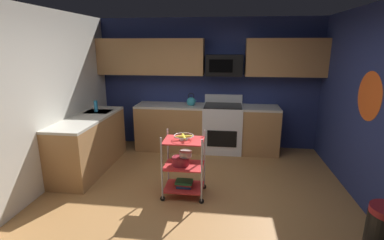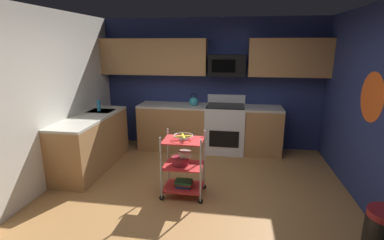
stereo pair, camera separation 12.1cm
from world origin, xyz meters
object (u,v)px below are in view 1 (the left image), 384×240
Objects in this scene: oven_range at (222,128)px; microwave at (224,65)px; rolling_cart at (184,165)px; dish_soap_bottle at (96,106)px; trash_can at (384,240)px; kettle at (191,101)px; book_stack at (184,183)px; mixing_bowl_large at (181,161)px; mixing_bowl_small at (185,154)px; fruit_bowl at (184,137)px.

microwave reaches higher than oven_range.
dish_soap_bottle is (-1.76, 1.09, 0.57)m from rolling_cart.
trash_can is at bearing -29.32° from rolling_cart.
kettle is 3.81m from trash_can.
book_stack is at bearing -85.66° from kettle.
mixing_bowl_large is at bearing 180.00° from rolling_cart.
kettle is at bearing -170.23° from microwave.
oven_range reaches higher than mixing_bowl_small.
fruit_bowl is at bearing -0.00° from mixing_bowl_large.
fruit_bowl is 1.08× the size of mixing_bowl_large.
book_stack is 2.23m from dish_soap_bottle.
dish_soap_bottle is at bearing 149.56° from trash_can.
trash_can is (2.07, -1.16, -0.55)m from fruit_bowl.
fruit_bowl is (-0.49, -1.97, -0.82)m from microwave.
fruit_bowl is 1.03× the size of kettle.
trash_can is at bearing -30.44° from dish_soap_bottle.
kettle is at bearing 94.97° from mixing_bowl_small.
microwave is 2.77× the size of book_stack.
fruit_bowl is 2.07m from dish_soap_bottle.
trash_can reaches higher than mixing_bowl_small.
mixing_bowl_small is at bearing -30.85° from dish_soap_bottle.
trash_can is (2.11, -1.16, -0.19)m from mixing_bowl_large.
oven_range reaches higher than trash_can.
kettle reaches higher than fruit_bowl.
book_stack is 0.96× the size of kettle.
microwave is 2.28m from mixing_bowl_small.
dish_soap_bottle is at bearing 149.15° from mixing_bowl_small.
rolling_cart is at bearing 116.57° from book_stack.
dish_soap_bottle is 0.30× the size of trash_can.
oven_range is 1.67× the size of trash_can.
fruit_bowl is (0.00, -0.00, 0.42)m from rolling_cart.
mixing_bowl_small is 2.39m from trash_can.
kettle reaches higher than rolling_cart.
mixing_bowl_small is 0.28× the size of trash_can.
rolling_cart is 0.08m from mixing_bowl_large.
rolling_cart is 4.57× the size of dish_soap_bottle.
fruit_bowl is 1.87m from kettle.
trash_can is (1.58, -3.13, -1.37)m from microwave.
mixing_bowl_large is 0.38× the size of trash_can.
oven_range is at bearing -89.74° from microwave.
rolling_cart is at bearing 135.00° from fruit_bowl.
microwave is 1.06× the size of trash_can.
rolling_cart is at bearing -103.89° from microwave.
dish_soap_bottle is (-1.78, 1.06, 0.40)m from mixing_bowl_small.
fruit_bowl is 1.49× the size of mixing_bowl_small.
kettle is 1.32× the size of dish_soap_bottle.
trash_can reaches higher than mixing_bowl_large.
oven_range is at bearing 75.35° from fruit_bowl.
mixing_bowl_small is at bearing -85.03° from kettle.
microwave reaches higher than book_stack.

